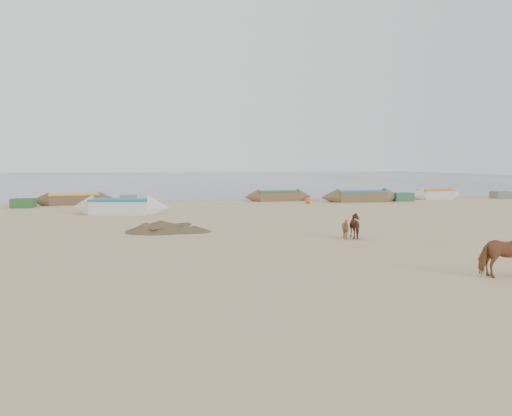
{
  "coord_description": "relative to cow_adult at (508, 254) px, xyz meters",
  "views": [
    {
      "loc": [
        -3.86,
        -17.35,
        2.97
      ],
      "look_at": [
        0.0,
        4.0,
        1.0
      ],
      "focal_mm": 35.0,
      "sensor_mm": 36.0,
      "label": 1
    }
  ],
  "objects": [
    {
      "name": "beach_clutter",
      "position": [
        -0.26,
        25.22,
        -0.33
      ],
      "size": [
        46.81,
        4.25,
        0.64
      ],
      "color": "#295B2B",
      "rests_on": "ground"
    },
    {
      "name": "calf_right",
      "position": [
        -1.25,
        7.14,
        -0.14
      ],
      "size": [
        1.08,
        1.17,
        0.96
      ],
      "primitive_type": "imported",
      "rotation": [
        0.0,
        0.0,
        1.89
      ],
      "color": "brown",
      "rests_on": "ground"
    },
    {
      "name": "cow_adult",
      "position": [
        0.0,
        0.0,
        0.0
      ],
      "size": [
        1.5,
        0.73,
        1.25
      ],
      "primitive_type": "imported",
      "rotation": [
        0.0,
        0.0,
        1.61
      ],
      "color": "brown",
      "rests_on": "ground"
    },
    {
      "name": "sea",
      "position": [
        -4.83,
        87.97,
        -0.62
      ],
      "size": [
        160.0,
        160.0,
        0.0
      ],
      "primitive_type": "plane",
      "color": "slate",
      "rests_on": "ground"
    },
    {
      "name": "near_canoe",
      "position": [
        -11.29,
        18.18,
        -0.18
      ],
      "size": [
        5.81,
        2.37,
        0.9
      ],
      "primitive_type": null,
      "rotation": [
        0.0,
        0.0,
        -0.17
      ],
      "color": "silver",
      "rests_on": "ground"
    },
    {
      "name": "waterline_canoes",
      "position": [
        -9.12,
        25.8,
        -0.2
      ],
      "size": [
        48.63,
        3.68,
        0.9
      ],
      "color": "brown",
      "rests_on": "ground"
    },
    {
      "name": "calf_front",
      "position": [
        -1.8,
        7.02,
        -0.21
      ],
      "size": [
        0.98,
        0.96,
        0.82
      ],
      "primitive_type": "imported",
      "rotation": [
        0.0,
        0.0,
        -1.01
      ],
      "color": "brown",
      "rests_on": "ground"
    },
    {
      "name": "debris_pile",
      "position": [
        -8.92,
        10.76,
        -0.4
      ],
      "size": [
        3.79,
        3.79,
        0.45
      ],
      "primitive_type": "cone",
      "rotation": [
        0.0,
        0.0,
        -0.25
      ],
      "color": "brown",
      "rests_on": "ground"
    },
    {
      "name": "ground",
      "position": [
        -4.83,
        5.97,
        -0.62
      ],
      "size": [
        140.0,
        140.0,
        0.0
      ],
      "primitive_type": "plane",
      "color": "tan",
      "rests_on": "ground"
    }
  ]
}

